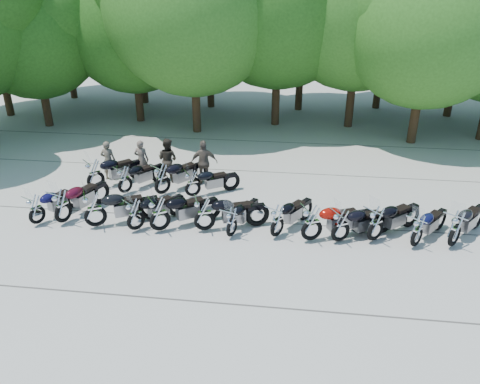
# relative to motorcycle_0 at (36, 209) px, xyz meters

# --- Properties ---
(ground) EXTENTS (90.00, 90.00, 0.00)m
(ground) POSITION_rel_motorcycle_0_xyz_m (6.76, -0.36, -0.62)
(ground) COLOR gray
(ground) RESTS_ON ground
(tree_1) EXTENTS (6.97, 6.97, 8.55)m
(tree_1) POSITION_rel_motorcycle_0_xyz_m (-5.28, 10.87, 4.44)
(tree_1) COLOR #3A2614
(tree_1) RESTS_ON ground
(tree_2) EXTENTS (7.31, 7.31, 8.97)m
(tree_2) POSITION_rel_motorcycle_0_xyz_m (-0.49, 12.48, 4.69)
(tree_2) COLOR #3A2614
(tree_2) RESTS_ON ground
(tree_3) EXTENTS (8.70, 8.70, 10.67)m
(tree_3) POSITION_rel_motorcycle_0_xyz_m (3.19, 10.88, 5.70)
(tree_3) COLOR #3A2614
(tree_3) RESTS_ON ground
(tree_5) EXTENTS (9.04, 9.04, 11.10)m
(tree_5) POSITION_rel_motorcycle_0_xyz_m (11.38, 12.84, 5.96)
(tree_5) COLOR #3A2614
(tree_5) RESTS_ON ground
(tree_6) EXTENTS (8.00, 8.00, 9.82)m
(tree_6) POSITION_rel_motorcycle_0_xyz_m (14.32, 10.46, 5.19)
(tree_6) COLOR #3A2614
(tree_6) RESTS_ON ground
(tree_9) EXTENTS (7.59, 7.59, 9.32)m
(tree_9) POSITION_rel_motorcycle_0_xyz_m (-6.77, 17.23, 4.90)
(tree_9) COLOR #3A2614
(tree_9) RESTS_ON ground
(tree_10) EXTENTS (7.78, 7.78, 9.55)m
(tree_10) POSITION_rel_motorcycle_0_xyz_m (-1.53, 16.61, 5.04)
(tree_10) COLOR #3A2614
(tree_10) RESTS_ON ground
(tree_11) EXTENTS (7.56, 7.56, 9.28)m
(tree_11) POSITION_rel_motorcycle_0_xyz_m (3.00, 16.07, 4.88)
(tree_11) COLOR #3A2614
(tree_11) RESTS_ON ground
(tree_12) EXTENTS (7.88, 7.88, 9.67)m
(tree_12) POSITION_rel_motorcycle_0_xyz_m (8.56, 16.11, 5.11)
(tree_12) COLOR #3A2614
(tree_12) RESTS_ON ground
(tree_13) EXTENTS (8.31, 8.31, 10.20)m
(tree_13) POSITION_rel_motorcycle_0_xyz_m (13.45, 17.11, 5.42)
(tree_13) COLOR #3A2614
(tree_13) RESTS_ON ground
(tree_14) EXTENTS (8.02, 8.02, 9.84)m
(tree_14) POSITION_rel_motorcycle_0_xyz_m (17.44, 15.73, 5.21)
(tree_14) COLOR #3A2614
(tree_14) RESTS_ON ground
(motorcycle_0) EXTENTS (1.51, 2.26, 1.23)m
(motorcycle_0) POSITION_rel_motorcycle_0_xyz_m (0.00, 0.00, 0.00)
(motorcycle_0) COLOR #0D0B33
(motorcycle_0) RESTS_ON ground
(motorcycle_1) EXTENTS (1.59, 2.59, 1.41)m
(motorcycle_1) POSITION_rel_motorcycle_0_xyz_m (0.84, 0.19, 0.09)
(motorcycle_1) COLOR #3F0817
(motorcycle_1) RESTS_ON ground
(motorcycle_2) EXTENTS (2.64, 1.89, 1.45)m
(motorcycle_2) POSITION_rel_motorcycle_0_xyz_m (2.06, 0.03, 0.11)
(motorcycle_2) COLOR black
(motorcycle_2) RESTS_ON ground
(motorcycle_3) EXTENTS (2.02, 2.20, 1.30)m
(motorcycle_3) POSITION_rel_motorcycle_0_xyz_m (3.45, 0.01, 0.03)
(motorcycle_3) COLOR black
(motorcycle_3) RESTS_ON ground
(motorcycle_4) EXTENTS (2.49, 2.06, 1.41)m
(motorcycle_4) POSITION_rel_motorcycle_0_xyz_m (4.26, 0.04, 0.09)
(motorcycle_4) COLOR black
(motorcycle_4) RESTS_ON ground
(motorcycle_5) EXTENTS (2.59, 1.58, 1.40)m
(motorcycle_5) POSITION_rel_motorcycle_0_xyz_m (5.71, 0.24, 0.08)
(motorcycle_5) COLOR black
(motorcycle_5) RESTS_ON ground
(motorcycle_6) EXTENTS (1.36, 2.18, 1.18)m
(motorcycle_6) POSITION_rel_motorcycle_0_xyz_m (6.64, 0.00, -0.03)
(motorcycle_6) COLOR black
(motorcycle_6) RESTS_ON ground
(motorcycle_7) EXTENTS (1.82, 2.28, 1.28)m
(motorcycle_7) POSITION_rel_motorcycle_0_xyz_m (8.09, 0.17, 0.02)
(motorcycle_7) COLOR black
(motorcycle_7) RESTS_ON ground
(motorcycle_8) EXTENTS (2.61, 1.77, 1.42)m
(motorcycle_8) POSITION_rel_motorcycle_0_xyz_m (9.18, 0.03, 0.09)
(motorcycle_8) COLOR #860B04
(motorcycle_8) RESTS_ON ground
(motorcycle_9) EXTENTS (2.37, 1.78, 1.32)m
(motorcycle_9) POSITION_rel_motorcycle_0_xyz_m (10.08, 0.09, 0.04)
(motorcycle_9) COLOR black
(motorcycle_9) RESTS_ON ground
(motorcycle_10) EXTENTS (2.32, 2.19, 1.38)m
(motorcycle_10) POSITION_rel_motorcycle_0_xyz_m (11.17, 0.28, 0.07)
(motorcycle_10) COLOR black
(motorcycle_10) RESTS_ON ground
(motorcycle_11) EXTENTS (1.91, 2.15, 1.25)m
(motorcycle_11) POSITION_rel_motorcycle_0_xyz_m (12.41, 0.11, 0.01)
(motorcycle_11) COLOR black
(motorcycle_11) RESTS_ON ground
(motorcycle_12) EXTENTS (2.12, 2.38, 1.39)m
(motorcycle_12) POSITION_rel_motorcycle_0_xyz_m (13.56, 0.26, 0.08)
(motorcycle_12) COLOR black
(motorcycle_12) RESTS_ON ground
(motorcycle_13) EXTENTS (2.32, 2.34, 1.43)m
(motorcycle_13) POSITION_rel_motorcycle_0_xyz_m (0.84, 2.94, 0.10)
(motorcycle_13) COLOR black
(motorcycle_13) RESTS_ON ground
(motorcycle_14) EXTENTS (1.84, 2.24, 1.27)m
(motorcycle_14) POSITION_rel_motorcycle_0_xyz_m (2.10, 2.74, 0.02)
(motorcycle_14) COLOR black
(motorcycle_14) RESTS_ON ground
(motorcycle_15) EXTENTS (2.16, 2.47, 1.43)m
(motorcycle_15) POSITION_rel_motorcycle_0_xyz_m (3.57, 2.80, 0.10)
(motorcycle_15) COLOR black
(motorcycle_15) RESTS_ON ground
(motorcycle_16) EXTENTS (2.22, 1.72, 1.24)m
(motorcycle_16) POSITION_rel_motorcycle_0_xyz_m (4.76, 2.76, 0.00)
(motorcycle_16) COLOR black
(motorcycle_16) RESTS_ON ground
(rider_0) EXTENTS (0.63, 0.44, 1.66)m
(rider_0) POSITION_rel_motorcycle_0_xyz_m (0.96, 4.06, 0.21)
(rider_0) COLOR brown
(rider_0) RESTS_ON ground
(rider_1) EXTENTS (1.05, 0.93, 1.79)m
(rider_1) POSITION_rel_motorcycle_0_xyz_m (3.39, 4.29, 0.28)
(rider_1) COLOR black
(rider_1) RESTS_ON ground
(rider_2) EXTENTS (1.14, 0.66, 1.84)m
(rider_2) POSITION_rel_motorcycle_0_xyz_m (4.94, 4.11, 0.30)
(rider_2) COLOR brown
(rider_2) RESTS_ON ground
(rider_3) EXTENTS (0.62, 0.42, 1.65)m
(rider_3) POSITION_rel_motorcycle_0_xyz_m (2.28, 4.33, 0.21)
(rider_3) COLOR brown
(rider_3) RESTS_ON ground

